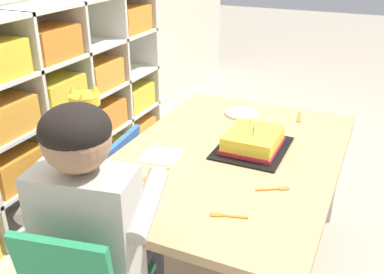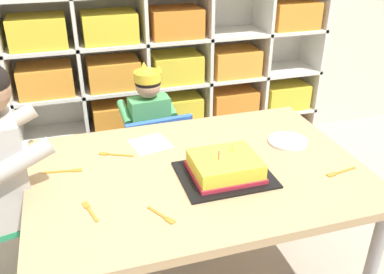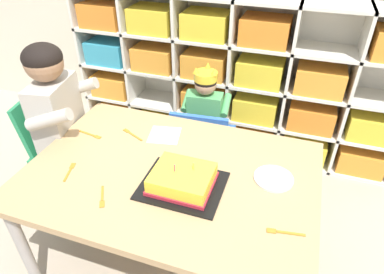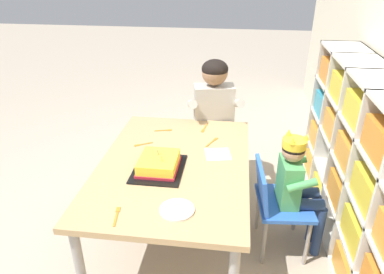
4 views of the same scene
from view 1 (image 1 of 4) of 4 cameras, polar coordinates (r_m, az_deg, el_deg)
ground at (r=2.19m, az=4.33°, el=-16.61°), size 16.00×16.00×0.00m
storage_cubby_shelf at (r=2.45m, az=-21.04°, el=1.33°), size 2.35×0.30×1.13m
activity_table at (r=1.87m, az=4.87°, el=-3.76°), size 1.29×0.89×0.61m
classroom_chair_blue at (r=2.19m, az=-11.50°, el=-5.23°), size 0.40×0.37×0.60m
child_with_crown at (r=2.17m, az=-14.23°, el=-1.36°), size 0.31×0.31×0.83m
adult_helper_seated at (r=1.39m, az=-12.40°, el=-10.54°), size 0.46×0.44×1.06m
birthday_cake_on_tray at (r=1.88m, az=7.98°, el=-0.61°), size 0.35×0.29×0.12m
paper_plate_stack at (r=2.25m, az=6.57°, el=3.13°), size 0.17×0.17×0.01m
paper_napkin_square at (r=1.82m, az=-4.07°, el=-2.41°), size 0.18×0.18×0.00m
fork_at_table_front_edge at (r=1.61m, az=10.81°, el=-6.73°), size 0.07×0.11×0.00m
fork_by_napkin at (r=1.67m, az=-5.32°, el=-5.07°), size 0.14×0.08×0.00m
fork_beside_plate_stack at (r=1.50m, az=-6.46°, el=-9.04°), size 0.14×0.04×0.00m
fork_near_child_seat at (r=2.25m, az=13.90°, el=2.50°), size 0.14×0.04×0.00m
fork_scattered_mid_table at (r=1.45m, az=4.52°, el=-10.27°), size 0.05×0.12×0.00m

